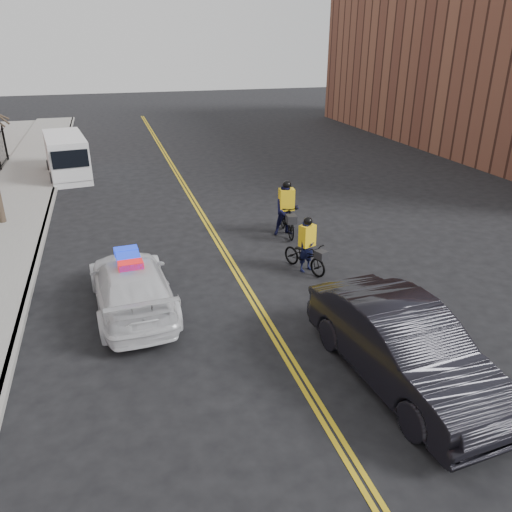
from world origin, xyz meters
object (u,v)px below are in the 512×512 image
Objects in this scene: police_cruiser at (131,285)px; cyclist_near at (307,252)px; cargo_van at (67,157)px; dark_sedan at (403,346)px; cyclist_far at (286,214)px.

cyclist_near is (5.33, 0.93, -0.10)m from police_cruiser.
cargo_van is at bearing -85.20° from police_cruiser.
dark_sedan is 2.52× the size of cyclist_far.
police_cruiser is 2.64× the size of cyclist_near.
cyclist_near is at bearing -69.12° from cargo_van.
cargo_van reaches higher than police_cruiser.
police_cruiser is 7.01m from cyclist_far.
dark_sedan reaches higher than police_cruiser.
cyclist_near reaches higher than dark_sedan.
cyclist_near is at bearing 83.45° from dark_sedan.
cyclist_far is at bearing 81.20° from dark_sedan.
cargo_van is at bearing 131.52° from cyclist_far.
cyclist_near is (0.15, 5.65, -0.24)m from dark_sedan.
cyclist_near is at bearing -173.80° from police_cruiser.
cyclist_near is (7.57, -14.07, -0.42)m from cargo_van.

